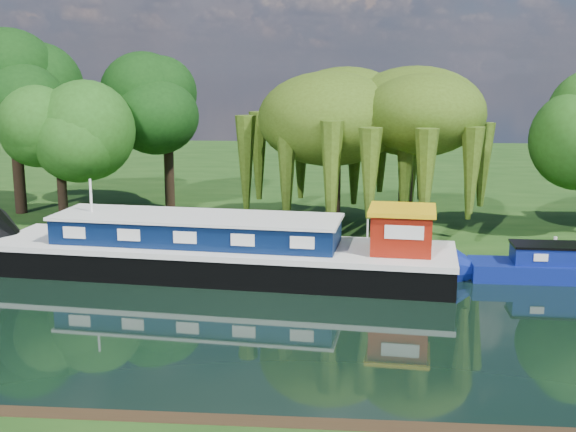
{
  "coord_description": "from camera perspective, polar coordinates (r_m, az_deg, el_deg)",
  "views": [
    {
      "loc": [
        -0.56,
        -24.57,
        9.07
      ],
      "look_at": [
        -3.05,
        5.55,
        2.8
      ],
      "focal_mm": 45.0,
      "sensor_mm": 36.0,
      "label": 1
    }
  ],
  "objects": [
    {
      "name": "ground",
      "position": [
        26.2,
        5.72,
        -8.6
      ],
      "size": [
        120.0,
        120.0,
        0.0
      ],
      "primitive_type": "plane",
      "color": "black"
    },
    {
      "name": "tree_far_left",
      "position": [
        41.13,
        -17.69,
        6.45
      ],
      "size": [
        4.74,
        4.74,
        7.63
      ],
      "color": "black",
      "rests_on": "far_bank"
    },
    {
      "name": "tree_far_back",
      "position": [
        45.49,
        -20.9,
        8.64
      ],
      "size": [
        5.78,
        5.78,
        9.73
      ],
      "color": "black",
      "rests_on": "far_bank"
    },
    {
      "name": "far_bank",
      "position": [
        59.24,
        5.22,
        3.09
      ],
      "size": [
        120.0,
        52.0,
        0.45
      ],
      "primitive_type": "cube",
      "color": "#15390F",
      "rests_on": "ground"
    },
    {
      "name": "willow_left",
      "position": [
        38.29,
        3.73,
        7.6
      ],
      "size": [
        6.76,
        6.76,
        8.1
      ],
      "color": "black",
      "rests_on": "far_bank"
    },
    {
      "name": "lamppost",
      "position": [
        35.71,
        6.35,
        0.92
      ],
      "size": [
        0.36,
        0.36,
        2.56
      ],
      "color": "silver",
      "rests_on": "far_bank"
    },
    {
      "name": "dutch_barge",
      "position": [
        32.07,
        -4.97,
        -2.78
      ],
      "size": [
        20.69,
        6.58,
        4.29
      ],
      "rotation": [
        0.0,
        0.0,
        -0.1
      ],
      "color": "black",
      "rests_on": "ground"
    },
    {
      "name": "red_dinghy",
      "position": [
        32.81,
        -8.92,
        -4.47
      ],
      "size": [
        3.23,
        2.67,
        0.58
      ],
      "primitive_type": "imported",
      "rotation": [
        0.0,
        0.0,
        1.3
      ],
      "color": "maroon",
      "rests_on": "ground"
    },
    {
      "name": "tree_far_mid",
      "position": [
        44.76,
        -9.53,
        8.17
      ],
      "size": [
        5.29,
        5.29,
        8.66
      ],
      "color": "black",
      "rests_on": "far_bank"
    },
    {
      "name": "willow_right",
      "position": [
        36.99,
        9.43,
        7.02
      ],
      "size": [
        6.4,
        6.4,
        7.79
      ],
      "color": "black",
      "rests_on": "far_bank"
    },
    {
      "name": "mooring_posts",
      "position": [
        33.96,
        4.7,
        -2.15
      ],
      "size": [
        19.16,
        0.16,
        1.0
      ],
      "color": "silver",
      "rests_on": "far_bank"
    }
  ]
}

